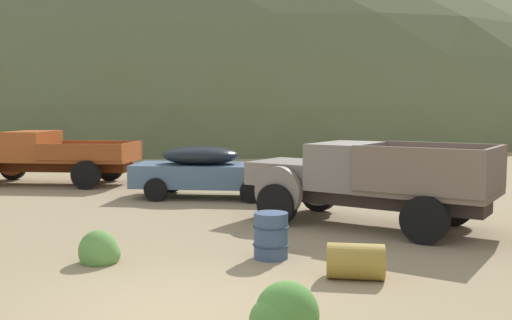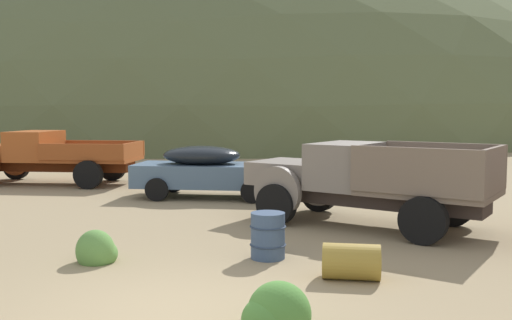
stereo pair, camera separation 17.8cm
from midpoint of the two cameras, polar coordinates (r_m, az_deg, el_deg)
name	(u,v)px [view 1 (the left image)]	position (r m, az deg, el deg)	size (l,w,h in m)	color
ground_plane	(174,314)	(7.79, -8.87, -14.99)	(300.00, 300.00, 0.00)	#998460
hill_distant	(204,130)	(74.55, -5.32, 3.03)	(92.15, 86.92, 43.36)	#56603D
truck_oxide_orange	(34,156)	(21.85, -21.49, 0.36)	(6.55, 3.72, 1.89)	#51220D
car_chalk_blue	(214,171)	(17.27, -4.53, -1.07)	(5.05, 2.83, 1.57)	slate
truck_primer_gray	(351,181)	(13.42, 9.14, -2.06)	(5.90, 3.35, 1.91)	#3D322D
oil_drum_spare	(356,261)	(9.22, 9.36, -9.96)	(0.99, 0.74, 0.57)	olive
oil_drum_by_truck	(271,235)	(10.29, 1.00, -7.55)	(0.66, 0.66, 0.83)	#384C6B
bush_lone_scrub	(100,253)	(10.45, -15.82, -8.94)	(0.71, 0.69, 0.74)	#5B8E42
bush_back_edge	(283,316)	(7.09, 2.01, -15.31)	(0.82, 0.77, 0.79)	#4C8438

